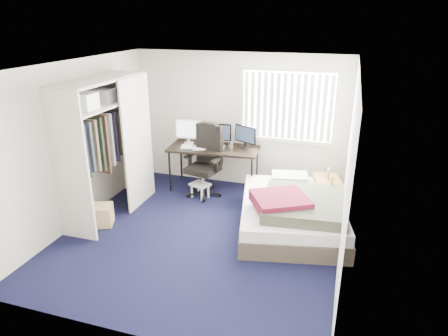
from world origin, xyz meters
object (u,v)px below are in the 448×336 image
at_px(office_chair, 205,168).
at_px(bed, 292,211).
at_px(nightstand, 329,185).
at_px(desk, 215,146).

bearing_deg(office_chair, bed, -25.03).
height_order(office_chair, bed, office_chair).
relative_size(office_chair, nightstand, 1.48).
relative_size(desk, nightstand, 1.92).
xyz_separation_m(office_chair, bed, (1.71, -0.80, -0.22)).
height_order(desk, bed, desk).
height_order(desk, office_chair, office_chair).
relative_size(desk, office_chair, 1.30).
bearing_deg(desk, nightstand, -11.41).
xyz_separation_m(desk, office_chair, (-0.07, -0.32, -0.33)).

